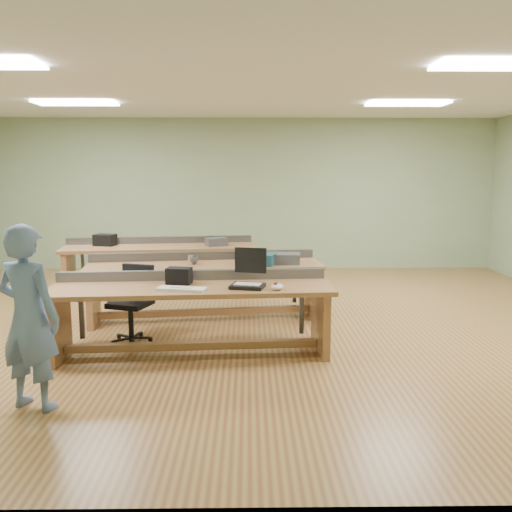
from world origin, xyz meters
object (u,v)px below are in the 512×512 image
camera_bag (179,276)px  task_chair (133,314)px  parts_bin_teal (258,259)px  workbench_mid (205,277)px  workbench_front (192,303)px  workbench_back (160,257)px  laptop_base (248,286)px  drinks_can (191,260)px  person (29,318)px  parts_bin_grey (282,258)px  mug (193,260)px

camera_bag → task_chair: 0.86m
camera_bag → parts_bin_teal: (0.88, 1.21, -0.02)m
workbench_mid → workbench_front: bearing=-98.3°
workbench_front → workbench_back: bearing=101.3°
workbench_back → parts_bin_teal: size_ratio=7.63×
laptop_base → drinks_can: bearing=130.8°
workbench_front → workbench_mid: (0.02, 1.41, 0.00)m
person → camera_bag: 1.78m
laptop_base → parts_bin_grey: bearing=87.1°
mug → person: bearing=-111.7°
workbench_front → task_chair: size_ratio=3.43×
camera_bag → parts_bin_grey: bearing=58.8°
workbench_back → laptop_base: 3.57m
task_chair → workbench_front: bearing=-12.6°
person → task_chair: bearing=-84.8°
task_chair → drinks_can: task_chair is taller
parts_bin_teal → parts_bin_grey: bearing=20.6°
workbench_mid → parts_bin_teal: parts_bin_teal is taller
person → camera_bag: (1.04, 1.44, 0.07)m
task_chair → mug: task_chair is taller
workbench_front → task_chair: (-0.74, 0.45, -0.24)m
workbench_front → laptop_base: (0.60, -0.11, 0.21)m
laptop_base → parts_bin_teal: (0.14, 1.43, 0.05)m
workbench_mid → task_chair: bearing=-135.7°
person → parts_bin_grey: size_ratio=3.21×
parts_bin_grey → workbench_back: bearing=137.9°
workbench_back → task_chair: bearing=-94.2°
workbench_mid → camera_bag: 1.35m
laptop_base → workbench_mid: bearing=123.9°
task_chair → parts_bin_teal: parts_bin_teal is taller
person → mug: bearing=-92.3°
laptop_base → mug: bearing=129.4°
person → laptop_base: bearing=-126.1°
laptop_base → camera_bag: camera_bag is taller
person → task_chair: person is taller
workbench_front → mug: bearing=91.3°
drinks_can → laptop_base: bearing=-62.5°
laptop_base → task_chair: bearing=170.3°
workbench_back → parts_bin_teal: 2.44m
laptop_base → drinks_can: (-0.75, 1.44, 0.04)m
workbench_back → task_chair: task_chair is taller
parts_bin_grey → mug: 1.17m
workbench_front → parts_bin_grey: (1.05, 1.43, 0.26)m
parts_bin_teal → workbench_mid: bearing=172.3°
parts_bin_teal → task_chair: bearing=-149.6°
workbench_mid → drinks_can: size_ratio=25.59×
workbench_mid → camera_bag: size_ratio=12.16×
person → camera_bag: size_ratio=5.95×
workbench_front → parts_bin_grey: bearing=50.1°
workbench_front → mug: (-0.12, 1.35, 0.24)m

